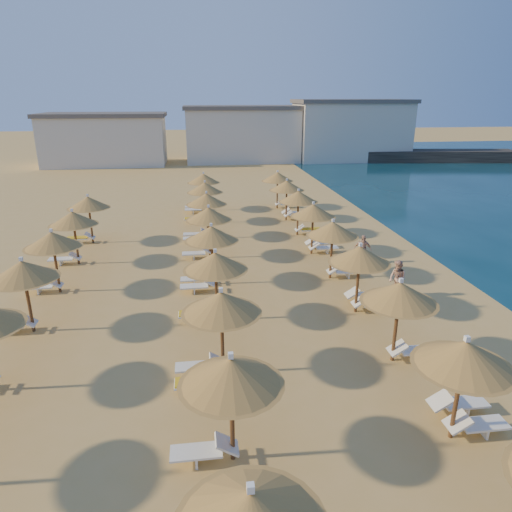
{
  "coord_description": "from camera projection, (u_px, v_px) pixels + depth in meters",
  "views": [
    {
      "loc": [
        -2.98,
        -16.48,
        8.59
      ],
      "look_at": [
        -0.25,
        4.0,
        1.3
      ],
      "focal_mm": 32.0,
      "sensor_mm": 36.0,
      "label": 1
    }
  ],
  "objects": [
    {
      "name": "beachgoer_c",
      "position": [
        362.0,
        249.0,
        24.51
      ],
      "size": [
        1.0,
        0.66,
        1.58
      ],
      "primitive_type": "imported",
      "rotation": [
        0.0,
        0.0,
        -0.32
      ],
      "color": "tan",
      "rests_on": "ground"
    },
    {
      "name": "parasol_row_inland",
      "position": [
        39.0,
        255.0,
        18.53
      ],
      "size": [
        2.55,
        21.39,
        3.03
      ],
      "color": "brown",
      "rests_on": "ground"
    },
    {
      "name": "parasol_row_east",
      "position": [
        345.0,
        242.0,
        20.13
      ],
      "size": [
        2.55,
        36.46,
        3.03
      ],
      "color": "brown",
      "rests_on": "ground"
    },
    {
      "name": "beachgoer_b",
      "position": [
        397.0,
        279.0,
        20.29
      ],
      "size": [
        0.84,
        0.97,
        1.72
      ],
      "primitive_type": "imported",
      "rotation": [
        0.0,
        0.0,
        -1.33
      ],
      "color": "tan",
      "rests_on": "ground"
    },
    {
      "name": "jetty",
      "position": [
        405.0,
        156.0,
        62.62
      ],
      "size": [
        30.27,
        7.94,
        1.5
      ],
      "primitive_type": "cube",
      "rotation": [
        0.0,
        0.0,
        -0.13
      ],
      "color": "black",
      "rests_on": "ground"
    },
    {
      "name": "parasol_row_west",
      "position": [
        213.0,
        247.0,
        19.41
      ],
      "size": [
        2.55,
        36.46,
        3.03
      ],
      "color": "brown",
      "rests_on": "ground"
    },
    {
      "name": "ground",
      "position": [
        275.0,
        318.0,
        18.64
      ],
      "size": [
        220.0,
        220.0,
        0.0
      ],
      "primitive_type": "plane",
      "color": "tan",
      "rests_on": "ground"
    },
    {
      "name": "hotel_blocks",
      "position": [
        244.0,
        134.0,
        61.65
      ],
      "size": [
        48.57,
        9.72,
        8.1
      ],
      "color": "beige",
      "rests_on": "ground"
    },
    {
      "name": "loungers",
      "position": [
        238.0,
        293.0,
        20.14
      ],
      "size": [
        15.96,
        34.48,
        0.66
      ],
      "color": "white",
      "rests_on": "ground"
    }
  ]
}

